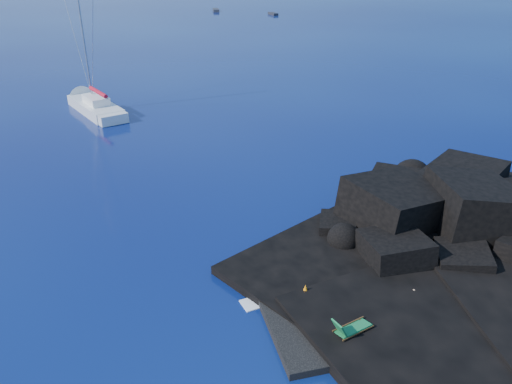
% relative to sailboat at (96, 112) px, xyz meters
% --- Properties ---
extents(ground, '(400.00, 400.00, 0.00)m').
position_rel_sailboat_xyz_m(ground, '(4.08, -36.55, 0.00)').
color(ground, '#04043D').
rests_on(ground, ground).
extents(headland, '(24.00, 24.00, 3.60)m').
position_rel_sailboat_xyz_m(headland, '(17.08, -33.55, 0.00)').
color(headland, black).
rests_on(headland, ground).
extents(beach, '(9.08, 6.86, 0.70)m').
position_rel_sailboat_xyz_m(beach, '(8.58, -36.05, 0.00)').
color(beach, black).
rests_on(beach, ground).
extents(surf_foam, '(10.00, 8.00, 0.06)m').
position_rel_sailboat_xyz_m(surf_foam, '(9.08, -31.55, 0.00)').
color(surf_foam, white).
rests_on(surf_foam, ground).
extents(sailboat, '(6.27, 13.72, 14.11)m').
position_rel_sailboat_xyz_m(sailboat, '(0.00, 0.00, 0.00)').
color(sailboat, white).
rests_on(sailboat, ground).
extents(deck_chair, '(1.85, 1.08, 1.19)m').
position_rel_sailboat_xyz_m(deck_chair, '(7.32, -37.57, 0.95)').
color(deck_chair, '#176A37').
rests_on(deck_chair, beach).
extents(towel, '(2.03, 1.13, 0.05)m').
position_rel_sailboat_xyz_m(towel, '(10.84, -36.25, 0.38)').
color(towel, silver).
rests_on(towel, beach).
extents(sunbather, '(1.88, 0.67, 0.25)m').
position_rel_sailboat_xyz_m(sunbather, '(10.84, -36.25, 0.53)').
color(sunbather, tan).
rests_on(sunbather, towel).
extents(marker_cone, '(0.44, 0.44, 0.57)m').
position_rel_sailboat_xyz_m(marker_cone, '(6.65, -34.46, 0.64)').
color(marker_cone, orange).
rests_on(marker_cone, beach).
extents(distant_boat_a, '(2.51, 4.99, 0.64)m').
position_rel_sailboat_xyz_m(distant_boat_a, '(37.04, 83.38, 0.00)').
color(distant_boat_a, '#2A2B30').
rests_on(distant_boat_a, ground).
extents(distant_boat_b, '(1.30, 3.96, 0.53)m').
position_rel_sailboat_xyz_m(distant_boat_b, '(48.21, 70.75, 0.00)').
color(distant_boat_b, '#242429').
rests_on(distant_boat_b, ground).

